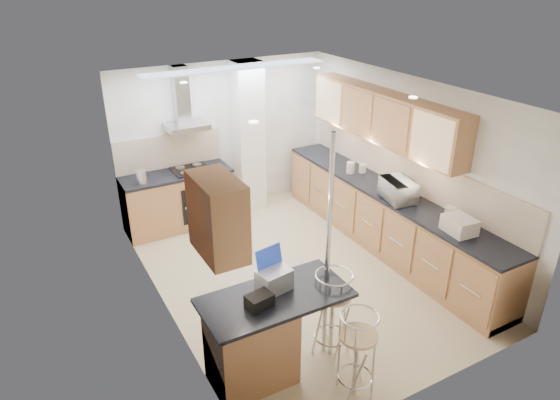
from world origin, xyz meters
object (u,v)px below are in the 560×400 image
bar_stool_end (332,315)px  bread_bin (459,225)px  laptop (274,280)px  microwave (399,190)px  bar_stool_near (357,356)px

bar_stool_end → bread_bin: (1.91, 0.14, 0.51)m
laptop → bar_stool_end: bearing=-25.5°
bread_bin → bar_stool_end: bearing=-170.5°
laptop → bar_stool_end: size_ratio=0.31×
microwave → bar_stool_end: bearing=134.1°
laptop → bread_bin: (2.51, -0.03, -0.03)m
bar_stool_near → laptop: bearing=114.4°
bar_stool_near → bar_stool_end: bar_stool_end is taller
laptop → microwave: bearing=12.7°
bar_stool_end → laptop: bearing=121.6°
microwave → bread_bin: size_ratio=1.42×
microwave → laptop: (-2.48, -1.03, -0.02)m
laptop → bread_bin: size_ratio=0.85×
bar_stool_end → bread_bin: 1.98m
bar_stool_end → bar_stool_near: bearing=-144.2°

